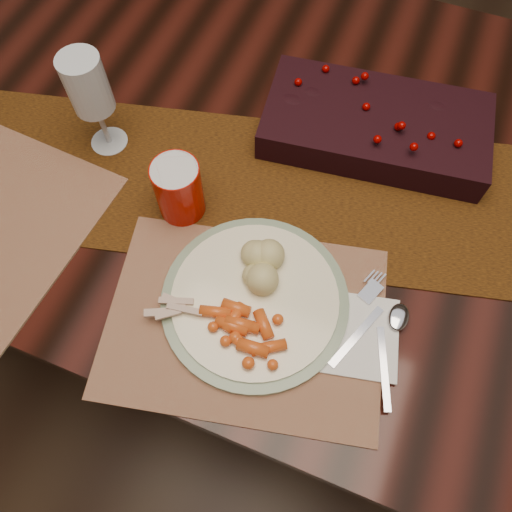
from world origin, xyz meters
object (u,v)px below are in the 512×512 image
at_px(centerpiece, 376,122).
at_px(wine_glass, 95,105).
at_px(turkey_shreds, 176,307).
at_px(napkin, 360,335).
at_px(dinner_plate, 255,300).
at_px(mashed_potatoes, 262,262).
at_px(baby_carrots, 243,329).
at_px(dining_table, 306,254).
at_px(placemat_main, 245,321).
at_px(red_cup, 179,189).

relative_size(centerpiece, wine_glass, 2.05).
bearing_deg(turkey_shreds, napkin, 14.24).
distance_m(dinner_plate, mashed_potatoes, 0.06).
bearing_deg(baby_carrots, dining_table, 88.38).
distance_m(dining_table, turkey_shreds, 0.55).
xyz_separation_m(baby_carrots, napkin, (0.16, 0.06, -0.02)).
height_order(centerpiece, dinner_plate, centerpiece).
distance_m(placemat_main, wine_glass, 0.44).
height_order(dining_table, napkin, napkin).
xyz_separation_m(mashed_potatoes, turkey_shreds, (-0.09, -0.11, -0.02)).
relative_size(dining_table, wine_glass, 9.45).
bearing_deg(wine_glass, mashed_potatoes, -21.99).
bearing_deg(dining_table, dinner_plate, -92.73).
relative_size(turkey_shreds, wine_glass, 0.37).
distance_m(mashed_potatoes, wine_glass, 0.39).
bearing_deg(napkin, baby_carrots, -171.21).
height_order(centerpiece, baby_carrots, centerpiece).
bearing_deg(turkey_shreds, mashed_potatoes, 49.14).
bearing_deg(wine_glass, centerpiece, 23.00).
xyz_separation_m(centerpiece, mashed_potatoes, (-0.09, -0.33, 0.00)).
height_order(mashed_potatoes, wine_glass, wine_glass).
xyz_separation_m(dining_table, wine_glass, (-0.38, -0.11, 0.47)).
xyz_separation_m(dinner_plate, wine_glass, (-0.36, 0.19, 0.08)).
height_order(turkey_shreds, napkin, turkey_shreds).
height_order(dinner_plate, mashed_potatoes, mashed_potatoes).
xyz_separation_m(baby_carrots, wine_glass, (-0.37, 0.25, 0.07)).
distance_m(placemat_main, turkey_shreds, 0.11).
bearing_deg(dinner_plate, placemat_main, -93.73).
relative_size(dinner_plate, mashed_potatoes, 3.32).
bearing_deg(centerpiece, wine_glass, -157.00).
height_order(baby_carrots, turkey_shreds, baby_carrots).
height_order(dinner_plate, turkey_shreds, turkey_shreds).
distance_m(napkin, red_cup, 0.36).
bearing_deg(napkin, turkey_shreds, -178.28).
height_order(dining_table, red_cup, red_cup).
height_order(placemat_main, red_cup, red_cup).
distance_m(dining_table, baby_carrots, 0.54).
relative_size(placemat_main, baby_carrots, 3.55).
distance_m(placemat_main, dinner_plate, 0.04).
distance_m(placemat_main, napkin, 0.17).
distance_m(centerpiece, napkin, 0.38).
bearing_deg(turkey_shreds, placemat_main, 15.05).
xyz_separation_m(red_cup, wine_glass, (-0.19, 0.08, 0.04)).
distance_m(dining_table, red_cup, 0.51).
bearing_deg(red_cup, baby_carrots, -43.06).
relative_size(baby_carrots, napkin, 0.90).
bearing_deg(napkin, mashed_potatoes, 154.11).
distance_m(turkey_shreds, wine_glass, 0.37).
distance_m(baby_carrots, red_cup, 0.25).
bearing_deg(dining_table, wine_glass, -163.88).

